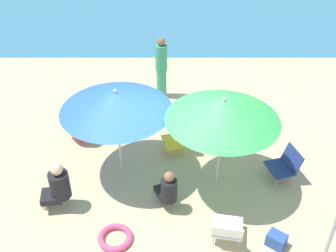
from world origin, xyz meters
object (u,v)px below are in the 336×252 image
swim_ring (115,238)px  umbrella_green (223,110)px  umbrella_blue (116,101)px  person_b (57,186)px  beach_chair_d (227,229)px  beach_chair_a (110,119)px  person_a (168,189)px  beach_bag (276,240)px  beach_chair_c (285,164)px  person_d (161,68)px  beach_chair_b (180,137)px  person_c (80,126)px

swim_ring → umbrella_green: bearing=36.6°
umbrella_blue → person_b: bearing=-135.0°
umbrella_blue → beach_chair_d: (1.89, -1.77, -1.34)m
beach_chair_a → swim_ring: size_ratio=1.02×
person_a → beach_bag: 1.99m
beach_chair_c → person_d: 3.92m
beach_chair_d → person_b: bearing=85.1°
beach_chair_a → beach_chair_d: 3.84m
beach_chair_b → person_c: person_c is taller
person_c → umbrella_green: bearing=-154.2°
beach_chair_b → beach_chair_c: size_ratio=1.01×
person_d → beach_bag: bearing=70.6°
umbrella_green → beach_chair_b: (-0.69, 1.05, -1.38)m
person_b → beach_bag: 3.80m
beach_chair_b → person_d: 2.28m
beach_chair_c → swim_ring: beach_chair_c is taller
person_c → swim_ring: (1.01, -2.65, -0.37)m
beach_chair_b → person_d: person_d is taller
beach_chair_b → beach_chair_d: beach_chair_b is taller
person_d → swim_ring: person_d is taller
umbrella_blue → person_c: bearing=136.2°
umbrella_blue → person_a: 1.81m
person_b → beach_chair_c: bearing=-176.9°
beach_chair_a → beach_chair_b: beach_chair_b is taller
umbrella_blue → beach_chair_c: 3.44m
person_d → umbrella_blue: bearing=33.1°
umbrella_green → swim_ring: bearing=-143.4°
beach_chair_c → person_c: person_c is taller
umbrella_green → person_a: 1.68m
person_d → person_b: bearing=23.5°
beach_chair_a → umbrella_blue: bearing=8.6°
person_d → swim_ring: bearing=39.4°
beach_chair_a → beach_chair_b: (1.53, -0.70, 0.01)m
beach_chair_c → person_a: size_ratio=0.75×
umbrella_green → person_c: (-2.81, 1.31, -1.27)m
umbrella_blue → beach_chair_d: 2.91m
umbrella_blue → beach_chair_c: bearing=-4.0°
beach_chair_b → beach_chair_a: bearing=-37.8°
beach_chair_d → person_a: bearing=61.7°
umbrella_green → beach_bag: 2.30m
umbrella_blue → swim_ring: umbrella_blue is taller
umbrella_blue → person_d: 3.04m
beach_chair_a → swim_ring: beach_chair_a is taller
person_a → person_c: bearing=18.6°
person_b → person_c: (0.04, 1.91, -0.08)m
beach_bag → umbrella_green: bearing=119.9°
beach_chair_a → swim_ring: (0.42, -3.08, -0.25)m
person_d → beach_bag: 5.11m
beach_chair_d → person_b: (-2.88, 0.77, 0.23)m
beach_chair_c → person_b: (-4.18, -0.77, 0.17)m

